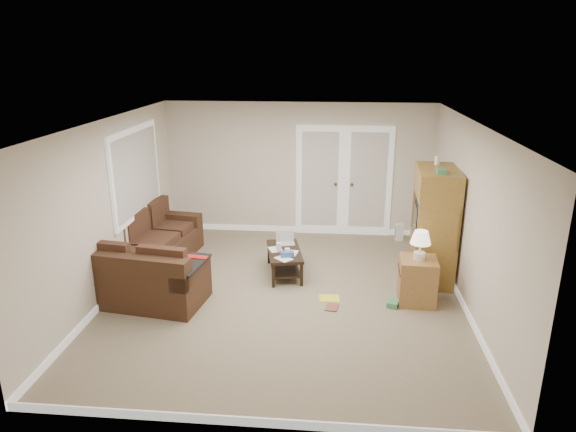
# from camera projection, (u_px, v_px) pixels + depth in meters

# --- Properties ---
(floor) EXTENTS (5.50, 5.50, 0.00)m
(floor) POSITION_uv_depth(u_px,v_px,m) (285.00, 295.00, 7.45)
(floor) COLOR gray
(floor) RESTS_ON ground
(ceiling) EXTENTS (5.00, 5.50, 0.02)m
(ceiling) POSITION_uv_depth(u_px,v_px,m) (285.00, 122.00, 6.68)
(ceiling) COLOR silver
(ceiling) RESTS_ON wall_back
(wall_left) EXTENTS (0.02, 5.50, 2.50)m
(wall_left) POSITION_uv_depth(u_px,v_px,m) (110.00, 209.00, 7.28)
(wall_left) COLOR beige
(wall_left) RESTS_ON floor
(wall_right) EXTENTS (0.02, 5.50, 2.50)m
(wall_right) POSITION_uv_depth(u_px,v_px,m) (471.00, 219.00, 6.85)
(wall_right) COLOR beige
(wall_right) RESTS_ON floor
(wall_back) EXTENTS (5.00, 0.02, 2.50)m
(wall_back) POSITION_uv_depth(u_px,v_px,m) (299.00, 169.00, 9.67)
(wall_back) COLOR beige
(wall_back) RESTS_ON floor
(wall_front) EXTENTS (5.00, 0.02, 2.50)m
(wall_front) POSITION_uv_depth(u_px,v_px,m) (254.00, 309.00, 4.46)
(wall_front) COLOR beige
(wall_front) RESTS_ON floor
(baseboards) EXTENTS (5.00, 5.50, 0.10)m
(baseboards) POSITION_uv_depth(u_px,v_px,m) (285.00, 292.00, 7.44)
(baseboards) COLOR white
(baseboards) RESTS_ON floor
(french_doors) EXTENTS (1.80, 0.05, 2.13)m
(french_doors) POSITION_uv_depth(u_px,v_px,m) (344.00, 182.00, 9.63)
(french_doors) COLOR white
(french_doors) RESTS_ON floor
(window_left) EXTENTS (0.05, 1.92, 1.42)m
(window_left) POSITION_uv_depth(u_px,v_px,m) (136.00, 172.00, 8.13)
(window_left) COLOR white
(window_left) RESTS_ON wall_left
(sectional_sofa) EXTENTS (1.88, 2.89, 0.82)m
(sectional_sofa) POSITION_uv_depth(u_px,v_px,m) (147.00, 261.00, 7.82)
(sectional_sofa) COLOR #412819
(sectional_sofa) RESTS_ON floor
(coffee_table) EXTENTS (0.68, 1.07, 0.68)m
(coffee_table) POSITION_uv_depth(u_px,v_px,m) (284.00, 261.00, 8.11)
(coffee_table) COLOR black
(coffee_table) RESTS_ON floor
(tv_armoire) EXTENTS (0.67, 1.12, 1.86)m
(tv_armoire) POSITION_uv_depth(u_px,v_px,m) (434.00, 224.00, 7.78)
(tv_armoire) COLOR olive
(tv_armoire) RESTS_ON floor
(side_cabinet) EXTENTS (0.53, 0.53, 1.06)m
(side_cabinet) POSITION_uv_depth(u_px,v_px,m) (418.00, 277.00, 7.14)
(side_cabinet) COLOR olive
(side_cabinet) RESTS_ON floor
(space_heater) EXTENTS (0.15, 0.13, 0.32)m
(space_heater) POSITION_uv_depth(u_px,v_px,m) (399.00, 232.00, 9.56)
(space_heater) COLOR white
(space_heater) RESTS_ON floor
(floor_magazine) EXTENTS (0.30, 0.25, 0.01)m
(floor_magazine) POSITION_uv_depth(u_px,v_px,m) (329.00, 298.00, 7.36)
(floor_magazine) COLOR yellow
(floor_magazine) RESTS_ON floor
(floor_greenbox) EXTENTS (0.20, 0.23, 0.08)m
(floor_greenbox) POSITION_uv_depth(u_px,v_px,m) (393.00, 304.00, 7.13)
(floor_greenbox) COLOR #3B8251
(floor_greenbox) RESTS_ON floor
(floor_book) EXTENTS (0.20, 0.25, 0.02)m
(floor_book) POSITION_uv_depth(u_px,v_px,m) (326.00, 307.00, 7.10)
(floor_book) COLOR brown
(floor_book) RESTS_ON floor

